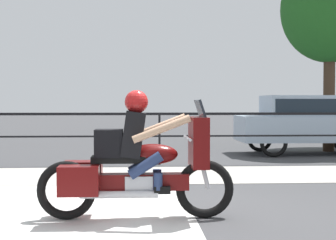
% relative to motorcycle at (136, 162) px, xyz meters
% --- Properties ---
extents(ground_plane, '(120.00, 120.00, 0.00)m').
position_rel_motorcycle_xyz_m(ground_plane, '(0.52, 0.41, -0.71)').
color(ground_plane, '#424244').
extents(sidewalk_band, '(44.00, 2.40, 0.01)m').
position_rel_motorcycle_xyz_m(sidewalk_band, '(0.52, 3.81, -0.70)').
color(sidewalk_band, '#B7B2A8').
rests_on(sidewalk_band, ground).
extents(crosswalk_band, '(3.08, 6.00, 0.01)m').
position_rel_motorcycle_xyz_m(crosswalk_band, '(-0.80, 0.21, -0.71)').
color(crosswalk_band, silver).
rests_on(crosswalk_band, ground).
extents(fence_railing, '(36.00, 0.05, 1.21)m').
position_rel_motorcycle_xyz_m(fence_railing, '(0.52, 5.48, 0.24)').
color(fence_railing, black).
rests_on(fence_railing, ground).
extents(motorcycle, '(2.44, 0.76, 1.60)m').
position_rel_motorcycle_xyz_m(motorcycle, '(0.00, 0.00, 0.00)').
color(motorcycle, black).
rests_on(motorcycle, ground).
extents(parked_car, '(4.05, 1.69, 1.64)m').
position_rel_motorcycle_xyz_m(parked_car, '(4.76, 7.71, 0.23)').
color(parked_car, '#9EB2C6').
rests_on(parked_car, ground).
extents(tree_behind_sign, '(2.85, 2.85, 5.75)m').
position_rel_motorcycle_xyz_m(tree_behind_sign, '(5.63, 8.45, 3.44)').
color(tree_behind_sign, '#473323').
rests_on(tree_behind_sign, ground).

